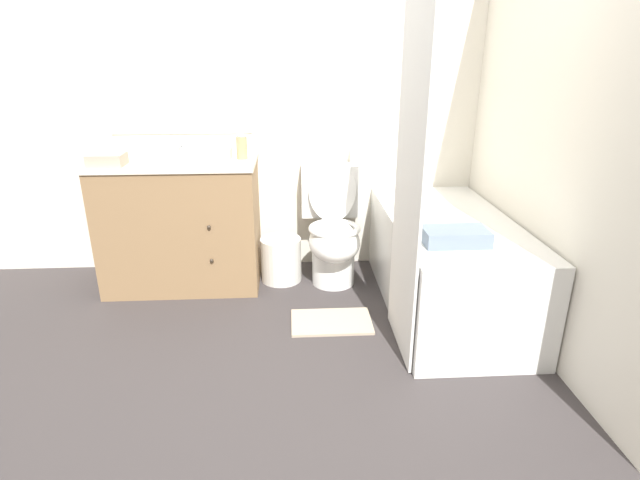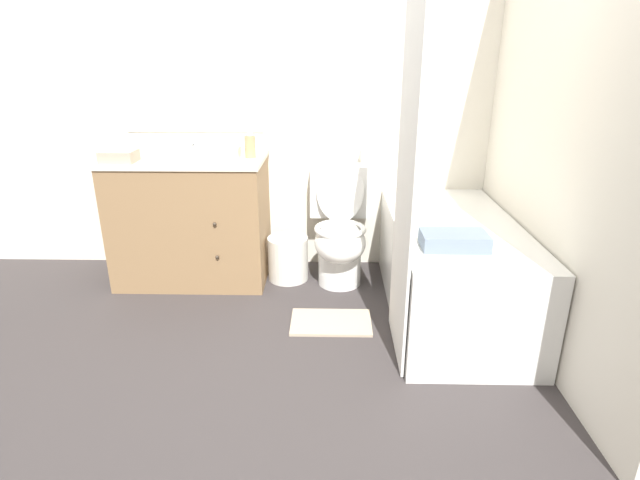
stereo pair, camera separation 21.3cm
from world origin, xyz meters
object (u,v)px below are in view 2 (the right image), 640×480
wastebasket (288,258)px  bath_mat (331,322)px  bath_towel_folded (454,240)px  hand_towel_folded (119,156)px  vanity_cabinet (192,218)px  bathtub (451,267)px  soap_dispenser (250,146)px  toilet (340,230)px  sink_faucet (193,146)px  tissue_box (231,152)px

wastebasket → bath_mat: (0.30, -0.62, -0.15)m
wastebasket → bath_towel_folded: bearing=-42.7°
wastebasket → hand_towel_folded: size_ratio=1.48×
vanity_cabinet → bathtub: 1.75m
soap_dispenser → bath_towel_folded: size_ratio=0.52×
hand_towel_folded → bath_towel_folded: bearing=-19.6°
toilet → bath_mat: size_ratio=1.75×
wastebasket → soap_dispenser: size_ratio=1.78×
hand_towel_folded → bath_towel_folded: size_ratio=0.63×
bath_towel_folded → hand_towel_folded: bearing=160.4°
soap_dispenser → bath_mat: bearing=-49.7°
vanity_cabinet → soap_dispenser: (0.43, -0.01, 0.50)m
wastebasket → hand_towel_folded: hand_towel_folded is taller
soap_dispenser → hand_towel_folded: size_ratio=0.83×
sink_faucet → bath_mat: size_ratio=0.30×
wastebasket → tissue_box: 0.83m
sink_faucet → vanity_cabinet: bearing=-90.0°
hand_towel_folded → bath_towel_folded: 2.08m
wastebasket → hand_towel_folded: 1.28m
tissue_box → bath_mat: (0.66, -0.62, -0.89)m
wastebasket → bath_towel_folded: 1.33m
tissue_box → bath_towel_folded: bearing=-33.4°
toilet → wastebasket: 0.42m
wastebasket → soap_dispenser: soap_dispenser is taller
vanity_cabinet → soap_dispenser: bearing=-1.6°
vanity_cabinet → tissue_box: tissue_box is taller
toilet → bath_mat: bearing=-95.3°
bath_towel_folded → sink_faucet: bearing=146.1°
wastebasket → toilet: bearing=-2.2°
sink_faucet → soap_dispenser: size_ratio=0.82×
sink_faucet → wastebasket: 1.01m
wastebasket → tissue_box: size_ratio=2.34×
sink_faucet → hand_towel_folded: 0.52m
bathtub → soap_dispenser: bearing=160.4°
tissue_box → soap_dispenser: bearing=4.4°
bathtub → tissue_box: tissue_box is taller
wastebasket → tissue_box: bearing=-178.9°
tissue_box → hand_towel_folded: 0.69m
toilet → bath_mat: 0.71m
toilet → hand_towel_folded: 1.49m
toilet → wastebasket: (-0.36, 0.01, -0.22)m
sink_faucet → bath_towel_folded: (1.57, -1.06, -0.28)m
sink_faucet → wastebasket: sink_faucet is taller
toilet → bathtub: (0.66, -0.43, -0.08)m
vanity_cabinet → bathtub: bearing=-15.3°
wastebasket → bathtub: bearing=-23.4°
bathtub → bath_towel_folded: bath_towel_folded is taller
toilet → soap_dispenser: 0.82m
bathtub → tissue_box: (-1.38, 0.44, 0.61)m
sink_faucet → bathtub: sink_faucet is taller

